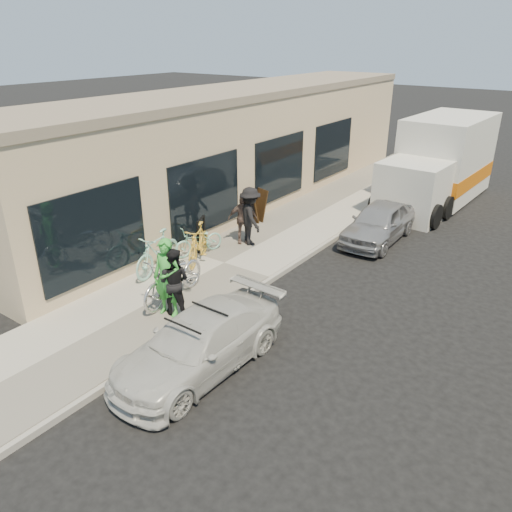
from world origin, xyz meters
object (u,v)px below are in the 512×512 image
Objects in this scene: sandwich_board at (254,206)px; sedan_white at (200,343)px; moving_truck at (440,165)px; man_standing at (174,281)px; bystander_a at (250,216)px; cruiser_bike_c at (198,244)px; tandem_bike at (174,278)px; woman_rider at (167,278)px; bike_rack at (201,231)px; cruiser_bike_a at (158,252)px; bystander_b at (243,219)px; sedan_silver at (379,222)px; cruiser_bike_b at (199,241)px.

sedan_white is at bearing -44.59° from sandwich_board.
moving_truck is 4.15× the size of man_standing.
sedan_white is at bearing 150.10° from bystander_a.
tandem_bike is at bearing -88.16° from cruiser_bike_c.
moving_truck is 3.61× the size of woman_rider.
bike_rack is 5.56m from sedan_white.
bystander_a is at bearing -99.31° from man_standing.
man_standing is 2.26m from cruiser_bike_a.
moving_truck is 8.61m from bystander_a.
woman_rider is 1.20× the size of bystander_b.
bystander_a reaches higher than tandem_bike.
sandwich_board is 0.60× the size of cruiser_bike_c.
woman_rider is at bearing 135.46° from bystander_a.
sedan_silver reaches higher than cruiser_bike_b.
sedan_white reaches higher than cruiser_bike_b.
tandem_bike is 1.39× the size of cruiser_bike_b.
moving_truck reaches higher than bystander_a.
cruiser_bike_a is at bearing -106.76° from moving_truck.
moving_truck reaches higher than sandwich_board.
tandem_bike is 0.76m from woman_rider.
sedan_white is at bearing -31.20° from cruiser_bike_b.
sedan_silver is at bearing -127.45° from man_standing.
woman_rider is 1.02× the size of cruiser_bike_c.
cruiser_bike_a reaches higher than cruiser_bike_c.
sedan_white is 4.26m from cruiser_bike_a.
bike_rack is at bearing 133.02° from sedan_white.
bike_rack is at bearing -80.89° from man_standing.
bystander_a reaches higher than cruiser_bike_c.
sedan_silver is at bearing 32.69° from sandwich_board.
cruiser_bike_a is (0.30, -4.72, 0.02)m from sandwich_board.
woman_rider reaches higher than cruiser_bike_b.
woman_rider is at bearing -86.66° from cruiser_bike_c.
cruiser_bike_c is at bearing 133.89° from sedan_white.
sandwich_board is 8.05m from sedan_white.
man_standing is at bearing -57.70° from bike_rack.
cruiser_bike_b is at bearing 112.39° from tandem_bike.
sedan_silver is 4.26m from bystander_b.
woman_rider is (0.38, -0.57, 0.34)m from tandem_bike.
bike_rack is 0.91× the size of sandwich_board.
cruiser_bike_a is 1.21m from cruiser_bike_c.
woman_rider is 4.53m from bystander_b.
bystander_a is (-0.62, 3.84, 0.31)m from tandem_bike.
bike_rack is 0.27× the size of sedan_silver.
sedan_white is 2.18× the size of woman_rider.
sandwich_board is at bearing 83.56° from cruiser_bike_a.
sedan_silver is at bearing 90.98° from sedan_white.
man_standing is at bearing 149.64° from sedan_white.
cruiser_bike_b is at bearing -80.58° from man_standing.
cruiser_bike_c is (-1.45, 2.42, -0.26)m from man_standing.
cruiser_bike_b is at bearing 106.34° from cruiser_bike_c.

